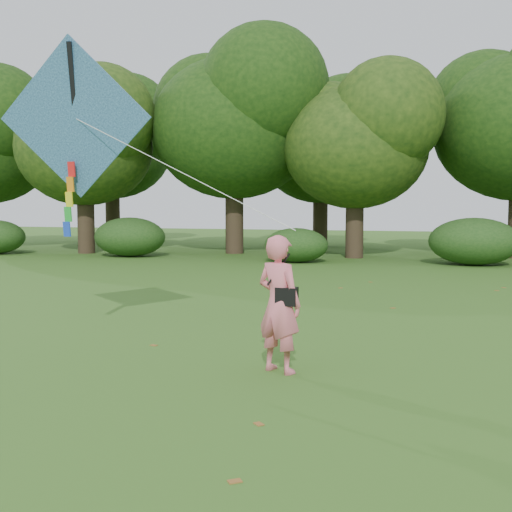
# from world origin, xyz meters

# --- Properties ---
(ground) EXTENTS (100.00, 100.00, 0.00)m
(ground) POSITION_xyz_m (0.00, 0.00, 0.00)
(ground) COLOR #265114
(ground) RESTS_ON ground
(man_kite_flyer) EXTENTS (0.85, 0.72, 1.97)m
(man_kite_flyer) POSITION_xyz_m (-0.30, 0.06, 0.99)
(man_kite_flyer) COLOR #ED6F80
(man_kite_flyer) RESTS_ON ground
(crossbody_bag) EXTENTS (0.43, 0.20, 0.75)m
(crossbody_bag) POSITION_xyz_m (-0.18, 0.03, 1.12)
(crossbody_bag) COLOR black
(crossbody_bag) RESTS_ON ground
(flying_kite) EXTENTS (5.50, 1.41, 3.39)m
(flying_kite) POSITION_xyz_m (-4.18, 1.06, 3.84)
(flying_kite) COLOR #2738AD
(flying_kite) RESTS_ON ground
(tree_line) EXTENTS (54.70, 15.30, 9.48)m
(tree_line) POSITION_xyz_m (1.67, 22.88, 5.60)
(tree_line) COLOR #3A2D1E
(tree_line) RESTS_ON ground
(shrub_band) EXTENTS (39.15, 3.22, 1.88)m
(shrub_band) POSITION_xyz_m (-0.72, 17.60, 0.86)
(shrub_band) COLOR #264919
(shrub_band) RESTS_ON ground
(fallen_leaves) EXTENTS (8.12, 14.87, 0.01)m
(fallen_leaves) POSITION_xyz_m (1.31, 4.64, 0.01)
(fallen_leaves) COLOR brown
(fallen_leaves) RESTS_ON ground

